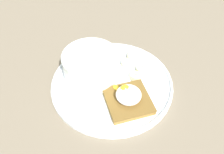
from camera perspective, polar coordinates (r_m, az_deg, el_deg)
The scene contains 9 objects.
ground_plane at distance 59.72cm, azimuth 0.00°, elevation -2.63°, with size 120.00×120.00×2.00cm, color #6F6251.
plate at distance 58.37cm, azimuth 0.00°, elevation -1.48°, with size 28.32×28.32×1.60cm.
oatmeal_bowl at distance 57.50cm, azimuth -4.86°, elevation 2.43°, with size 12.82×12.82×6.85cm.
toast_slice at distance 53.97cm, azimuth 3.71°, elevation -5.43°, with size 12.63×12.63×1.40cm.
poached_egg at distance 52.42cm, azimuth 3.71°, elevation -3.94°, with size 7.66×5.39×3.20cm.
banana_slice_front at distance 62.15cm, azimuth 3.44°, elevation 3.12°, with size 3.36×3.33×1.11cm.
banana_slice_left at distance 63.77cm, azimuth 5.07°, elevation 4.62°, with size 3.94×3.84×1.62cm.
banana_slice_back at distance 60.80cm, azimuth 6.88°, elevation 1.85°, with size 3.08×2.96×1.61cm.
banana_slice_right at distance 59.07cm, azimuth 5.48°, elevation 0.20°, with size 4.19×4.14×1.55cm.
Camera 1 is at (27.36, -27.55, 46.38)cm, focal length 40.00 mm.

